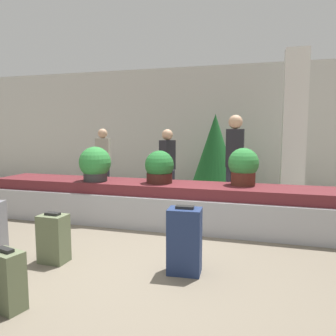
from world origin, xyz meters
TOP-DOWN VIEW (x-y plane):
  - ground_plane at (0.00, 0.00)m, footprint 18.00×18.00m
  - back_wall at (0.00, 5.25)m, footprint 18.00×0.06m
  - carousel at (0.00, 1.77)m, footprint 6.52×0.96m
  - pillar at (2.09, 4.02)m, footprint 0.46×0.46m
  - suitcase_0 at (0.70, 0.02)m, footprint 0.37×0.28m
  - suitcase_1 at (-0.61, -1.13)m, footprint 0.35×0.26m
  - suitcase_2 at (-0.86, -0.12)m, footprint 0.32×0.24m
  - potted_plant_0 at (-1.26, 1.65)m, footprint 0.54×0.54m
  - potted_plant_1 at (1.20, 1.93)m, footprint 0.48×0.48m
  - potted_plant_2 at (-0.14, 1.76)m, footprint 0.48×0.48m
  - traveler_0 at (-0.37, 2.98)m, footprint 0.31×0.36m
  - traveler_1 at (-2.14, 3.63)m, footprint 0.35×0.23m
  - traveler_2 at (0.99, 2.81)m, footprint 0.32×0.26m
  - decorated_tree at (0.43, 4.16)m, footprint 1.14×1.14m

SIDE VIEW (x-z plane):
  - ground_plane at x=0.00m, z-range 0.00..0.00m
  - suitcase_1 at x=-0.61m, z-range -0.01..0.54m
  - suitcase_2 at x=-0.86m, z-range -0.01..0.59m
  - carousel at x=0.00m, z-range -0.01..0.68m
  - suitcase_0 at x=0.70m, z-range -0.01..0.74m
  - traveler_0 at x=-0.37m, z-range 0.14..1.72m
  - traveler_1 at x=-2.14m, z-range 0.15..1.74m
  - potted_plant_2 at x=-0.14m, z-range 0.67..1.21m
  - potted_plant_0 at x=-1.26m, z-range 0.68..1.27m
  - potted_plant_1 at x=1.20m, z-range 0.69..1.28m
  - decorated_tree at x=0.43m, z-range 0.09..2.01m
  - traveler_2 at x=0.99m, z-range 0.20..2.04m
  - pillar at x=2.09m, z-range 0.00..3.20m
  - back_wall at x=0.00m, z-range 0.00..3.20m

